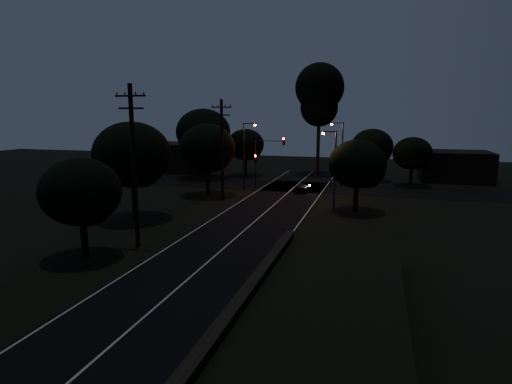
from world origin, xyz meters
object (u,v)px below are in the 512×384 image
Objects in this scene: signal_mast at (269,153)px; utility_pole_mid at (134,164)px; streetlight_b at (341,149)px; tall_pine at (319,94)px; utility_pole_far at (222,148)px; streetlight_c at (333,165)px; signal_right at (331,167)px; car at (302,187)px; streetlight_a at (245,151)px; signal_left at (256,165)px.

utility_pole_mid is at bearing -97.04° from signal_mast.
tall_pine is at bearing 111.38° from streetlight_b.
streetlight_c is at bearing -9.60° from utility_pole_far.
signal_right is at bearing 67.01° from utility_pole_mid.
car is (-3.84, -5.36, -4.09)m from streetlight_b.
signal_right is 10.18m from streetlight_c.
streetlight_a is at bearing -110.36° from tall_pine.
streetlight_c is (4.83, -25.00, -7.54)m from tall_pine.
utility_pole_far reaches higher than car.
utility_pole_mid is 27.30m from signal_right.
utility_pole_far reaches higher than streetlight_a.
utility_pole_mid is 1.05× the size of utility_pole_far.
streetlight_a is 2.51× the size of car.
utility_pole_mid is at bearing -128.26° from streetlight_c.
signal_mast is 0.78× the size of streetlight_a.
utility_pole_mid is 3.45× the size of car.
tall_pine is 18.41m from signal_left.
car is (0.46, -16.36, -11.35)m from tall_pine.
streetlight_b is (10.61, 6.00, 0.00)m from streetlight_a.
signal_left is 0.51× the size of streetlight_a.
utility_pole_far is at bearing -99.94° from signal_left.
streetlight_c is 2.35× the size of car.
streetlight_a is (-0.71, -1.99, 1.80)m from signal_left.
streetlight_b is 1.07× the size of streetlight_c.
utility_pole_mid is at bearing -112.99° from signal_right.
car is at bearing -125.66° from streetlight_b.
utility_pole_far is at bearing -133.30° from streetlight_b.
streetlight_a reaches higher than signal_right.
tall_pine is at bearing 80.07° from utility_pole_mid.
signal_mast is (1.69, 0.00, 1.50)m from signal_left.
utility_pole_mid is at bearing -93.21° from signal_left.
tall_pine is 2.64× the size of signal_mast.
signal_mast reaches higher than car.
streetlight_a is (0.69, 23.00, -1.10)m from utility_pole_mid.
signal_right reaches higher than car.
utility_pole_far is 1.31× the size of streetlight_b.
car is at bearing -156.77° from signal_right.
streetlight_c is at bearing -48.81° from signal_mast.
utility_pole_mid is 25.22m from signal_mast.
utility_pole_mid is 31.15m from streetlight_b.
streetlight_a and streetlight_b have the same top height.
streetlight_a is (-6.31, -17.00, -7.26)m from tall_pine.
streetlight_b is 2.51× the size of car.
signal_right is 10.26m from streetlight_a.
signal_mast is at bearing -154.01° from streetlight_b.
streetlight_c is at bearing 117.97° from car.
utility_pole_far is 11.14m from car.
utility_pole_far is 1.40× the size of streetlight_c.
tall_pine reaches higher than streetlight_a.
utility_pole_far is at bearing -96.59° from streetlight_a.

